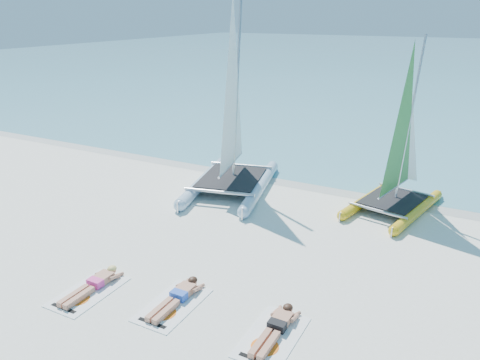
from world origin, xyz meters
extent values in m
plane|color=white|center=(0.00, 0.00, 0.00)|extent=(140.00, 140.00, 0.00)
cube|color=#78B3C8|center=(0.00, 63.00, 0.01)|extent=(140.00, 115.00, 0.01)
cube|color=beige|center=(0.00, 5.50, 0.00)|extent=(140.00, 1.40, 0.01)
cylinder|color=#A1B9D4|center=(-3.51, 3.40, 0.21)|extent=(1.52, 4.81, 0.43)
cone|color=#A1B9D4|center=(-4.11, 6.00, 0.21)|extent=(0.54, 0.69, 0.41)
cylinder|color=#A1B9D4|center=(-1.40, 3.89, 0.21)|extent=(1.52, 4.81, 0.43)
cone|color=#A1B9D4|center=(-2.01, 6.49, 0.21)|extent=(0.54, 0.69, 0.41)
cube|color=black|center=(-2.46, 3.65, 0.46)|extent=(2.63, 3.06, 0.03)
cylinder|color=#B9BAC0|center=(-2.65, 4.49, 3.78)|extent=(0.39, 1.26, 6.66)
cylinder|color=yellow|center=(2.34, 4.67, 0.17)|extent=(1.11, 3.75, 0.33)
cone|color=yellow|center=(2.77, 6.69, 0.17)|extent=(0.41, 0.54, 0.32)
cylinder|color=yellow|center=(3.98, 4.32, 0.17)|extent=(1.11, 3.75, 0.33)
cone|color=yellow|center=(4.41, 6.34, 0.17)|extent=(0.41, 0.54, 0.32)
cube|color=black|center=(3.16, 4.49, 0.36)|extent=(2.01, 2.36, 0.03)
cylinder|color=#B9BAC0|center=(3.30, 5.15, 2.94)|extent=(0.28, 0.98, 5.18)
cube|color=white|center=(-2.15, -3.83, 0.01)|extent=(1.00, 1.85, 0.02)
cube|color=tan|center=(-2.15, -3.40, 0.12)|extent=(0.36, 0.55, 0.17)
cube|color=#EE3898|center=(-2.15, -3.60, 0.12)|extent=(0.37, 0.22, 0.17)
cube|color=tan|center=(-2.15, -4.20, 0.09)|extent=(0.31, 0.85, 0.13)
sphere|color=tan|center=(-2.15, -3.03, 0.16)|extent=(0.21, 0.21, 0.21)
ellipsoid|color=#EACE6E|center=(-2.15, -3.02, 0.20)|extent=(0.22, 0.24, 0.15)
cube|color=white|center=(-0.10, -3.33, 0.01)|extent=(1.00, 1.85, 0.02)
cube|color=tan|center=(-0.10, -2.90, 0.12)|extent=(0.36, 0.55, 0.17)
cube|color=blue|center=(-0.10, -3.10, 0.12)|extent=(0.37, 0.22, 0.17)
cube|color=tan|center=(-0.10, -3.70, 0.09)|extent=(0.31, 0.85, 0.13)
sphere|color=tan|center=(-0.10, -2.53, 0.16)|extent=(0.21, 0.21, 0.21)
ellipsoid|color=#351E13|center=(-0.10, -2.52, 0.20)|extent=(0.22, 0.24, 0.15)
cube|color=white|center=(2.31, -3.29, 0.01)|extent=(1.00, 1.85, 0.02)
cube|color=tan|center=(2.31, -2.86, 0.12)|extent=(0.36, 0.55, 0.17)
cube|color=black|center=(2.31, -3.06, 0.12)|extent=(0.37, 0.22, 0.17)
cube|color=tan|center=(2.31, -3.66, 0.09)|extent=(0.31, 0.85, 0.13)
sphere|color=tan|center=(2.31, -2.49, 0.16)|extent=(0.21, 0.21, 0.21)
ellipsoid|color=#351E13|center=(2.31, -2.48, 0.20)|extent=(0.22, 0.24, 0.15)
camera|label=1|loc=(5.38, -10.47, 6.19)|focal=35.00mm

